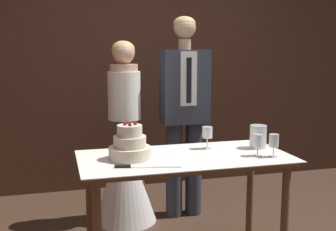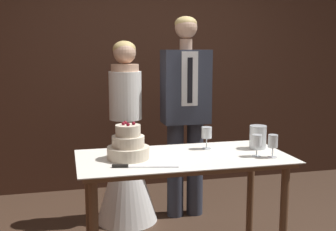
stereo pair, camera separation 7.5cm
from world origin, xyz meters
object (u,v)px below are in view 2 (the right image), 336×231
Objects in this scene: wine_glass_near at (207,133)px; cake_table at (183,170)px; cake_knife at (132,166)px; hurricane_candle at (258,138)px; groom at (186,108)px; wine_glass_far at (257,142)px; tiered_cake at (128,146)px; wine_glass_middle at (273,142)px; bride at (126,157)px.

cake_table is at bearing -143.90° from wine_glass_near.
hurricane_candle is at bearing 28.88° from cake_knife.
wine_glass_far is at bearing -78.10° from groom.
wine_glass_near reaches higher than cake_knife.
tiered_cake is 1.73× the size of wine_glass_near.
tiered_cake is 1.80× the size of wine_glass_middle.
wine_glass_far is 0.08× the size of groom.
bride is (-0.84, 1.06, -0.32)m from wine_glass_middle.
tiered_cake reaches higher than hurricane_candle.
wine_glass_middle reaches higher than wine_glass_far.
cake_table is at bearing -3.49° from tiered_cake.
tiered_cake is 0.92m from bride.
groom is at bearing 105.97° from wine_glass_middle.
cake_table is 0.63m from wine_glass_middle.
hurricane_candle is (0.02, 0.26, -0.02)m from wine_glass_middle.
hurricane_candle is 0.11× the size of bride.
tiered_cake is 1.88× the size of wine_glass_far.
hurricane_candle reaches higher than cake_table.
bride reaches higher than wine_glass_far.
hurricane_candle is at bearing 8.04° from cake_table.
wine_glass_middle is at bearing -30.03° from wine_glass_far.
wine_glass_near is (0.61, 0.36, 0.11)m from cake_knife.
wine_glass_near is 0.49m from wine_glass_middle.
wine_glass_near is (0.60, 0.14, 0.03)m from tiered_cake.
wine_glass_near is at bearing -55.80° from bride.
cake_table is at bearing -106.96° from groom.
cake_table is at bearing 165.41° from wine_glass_far.
wine_glass_far is 1.04m from groom.
cake_knife is at bearing -179.01° from wine_glass_middle.
wine_glass_middle is at bearing 13.94° from cake_knife.
wine_glass_far is (-0.09, 0.05, -0.00)m from wine_glass_middle.
groom is at bearing 73.04° from cake_table.
wine_glass_near is 0.94m from bride.
wine_glass_far is 1.30m from bride.
wine_glass_near is at bearing 13.07° from tiered_cake.
wine_glass_near is at bearing 168.05° from hurricane_candle.
tiered_cake is 1.08m from groom.
hurricane_candle reaches higher than wine_glass_middle.
bride reaches higher than wine_glass_middle.
cake_table is 8.47× the size of hurricane_candle.
groom reaches higher than wine_glass_far.
wine_glass_near is 1.09× the size of wine_glass_far.
tiered_cake reaches higher than cake_knife.
bride reaches higher than wine_glass_near.
groom is at bearing -0.06° from bride.
groom is (-0.30, 1.06, 0.10)m from wine_glass_middle.
tiered_cake is 0.69× the size of cake_knife.
wine_glass_middle is at bearing -93.77° from hurricane_candle.
wine_glass_far reaches higher than cake_knife.
wine_glass_middle is (0.57, -0.18, 0.20)m from cake_table.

